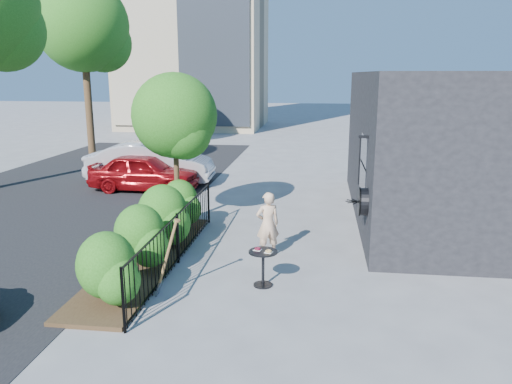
# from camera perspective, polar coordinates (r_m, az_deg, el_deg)

# --- Properties ---
(ground) EXTENTS (120.00, 120.00, 0.00)m
(ground) POSITION_cam_1_polar(r_m,az_deg,el_deg) (10.62, -0.97, -8.46)
(ground) COLOR gray
(ground) RESTS_ON ground
(shop_building) EXTENTS (6.22, 9.00, 4.00)m
(shop_building) POSITION_cam_1_polar(r_m,az_deg,el_deg) (14.95, 23.13, 4.80)
(shop_building) COLOR black
(shop_building) RESTS_ON ground
(fence) EXTENTS (0.05, 6.05, 1.10)m
(fence) POSITION_cam_1_polar(r_m,az_deg,el_deg) (10.74, -8.96, -5.20)
(fence) COLOR black
(fence) RESTS_ON ground
(planting_bed) EXTENTS (1.30, 6.00, 0.08)m
(planting_bed) POSITION_cam_1_polar(r_m,az_deg,el_deg) (11.12, -12.35, -7.54)
(planting_bed) COLOR #382616
(planting_bed) RESTS_ON ground
(shrubs) EXTENTS (1.10, 5.60, 1.24)m
(shrubs) POSITION_cam_1_polar(r_m,az_deg,el_deg) (10.96, -11.86, -4.17)
(shrubs) COLOR #215A14
(shrubs) RESTS_ON ground
(patio_tree) EXTENTS (2.20, 2.20, 3.94)m
(patio_tree) POSITION_cam_1_polar(r_m,az_deg,el_deg) (13.09, -9.06, 8.01)
(patio_tree) COLOR #3F2B19
(patio_tree) RESTS_ON ground
(street) EXTENTS (9.00, 30.00, 0.01)m
(street) POSITION_cam_1_polar(r_m,az_deg,el_deg) (15.79, -25.27, -2.41)
(street) COLOR black
(street) RESTS_ON ground
(street_tree_far) EXTENTS (4.40, 4.40, 8.28)m
(street_tree_far) POSITION_cam_1_polar(r_m,az_deg,el_deg) (26.37, -19.07, 16.95)
(street_tree_far) COLOR #3F2B19
(street_tree_far) RESTS_ON ground
(cafe_table) EXTENTS (0.55, 0.55, 0.74)m
(cafe_table) POSITION_cam_1_polar(r_m,az_deg,el_deg) (9.52, 0.81, -7.99)
(cafe_table) COLOR black
(cafe_table) RESTS_ON ground
(woman) EXTENTS (0.62, 0.52, 1.45)m
(woman) POSITION_cam_1_polar(r_m,az_deg,el_deg) (11.00, 1.35, -3.69)
(woman) COLOR #DDB28F
(woman) RESTS_ON ground
(shovel) EXTENTS (0.51, 0.19, 1.49)m
(shovel) POSITION_cam_1_polar(r_m,az_deg,el_deg) (9.21, -10.28, -7.81)
(shovel) COLOR brown
(shovel) RESTS_ON ground
(car_red) EXTENTS (3.78, 1.57, 1.28)m
(car_red) POSITION_cam_1_polar(r_m,az_deg,el_deg) (17.60, -12.65, 2.21)
(car_red) COLOR maroon
(car_red) RESTS_ON ground
(car_silver) EXTENTS (4.66, 1.84, 1.51)m
(car_silver) POSITION_cam_1_polar(r_m,az_deg,el_deg) (18.76, -11.95, 3.27)
(car_silver) COLOR #B3B3B8
(car_silver) RESTS_ON ground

